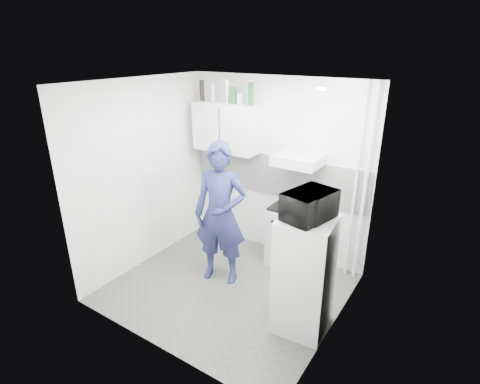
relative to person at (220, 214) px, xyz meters
The scene contains 23 objects.
floor 0.98m from the person, 36.20° to the right, with size 2.80×2.80×0.00m, color #52534D.
ceiling 1.68m from the person, 36.20° to the right, with size 2.80×2.80×0.00m, color white.
wall_back 1.17m from the person, 79.09° to the left, with size 2.80×2.80×0.00m, color white.
wall_left 1.25m from the person, behind, with size 2.60×2.60×0.00m, color white.
wall_right 1.66m from the person, ahead, with size 2.60×2.60×0.00m, color white.
person is the anchor object (origin of this frame).
stove 1.16m from the person, 54.42° to the left, with size 0.54×0.54×0.86m, color silver.
fridge 1.37m from the person, 12.24° to the right, with size 0.55×0.55×1.34m, color white.
stove_top 1.04m from the person, 54.42° to the left, with size 0.52×0.52×0.03m, color black.
saucepan 1.08m from the person, 52.65° to the left, with size 0.18×0.18×0.10m, color silver.
microwave 1.45m from the person, 12.24° to the right, with size 0.36×0.53×0.30m, color black.
bottle_a 1.94m from the person, 136.53° to the left, with size 0.07×0.07×0.30m, color black.
bottle_b 1.83m from the person, 130.04° to the left, with size 0.07×0.07×0.25m, color #B2B7BC.
bottle_d 1.77m from the person, 119.56° to the left, with size 0.07×0.07×0.33m, color silver.
canister_a 1.70m from the person, 114.26° to the left, with size 0.09×0.09×0.23m, color #144C1E.
canister_b 1.65m from the person, 108.25° to the left, with size 0.08×0.08×0.16m, color #B2B7BC.
bottle_e 1.69m from the person, 97.80° to the left, with size 0.08×0.08×0.31m, color #144C1E.
upper_cabinet 1.40m from the person, 120.35° to the left, with size 1.00×0.35×0.70m, color white.
range_hood 1.24m from the person, 51.97° to the left, with size 0.60×0.50×0.14m, color silver.
backsplash 1.13m from the person, 78.94° to the left, with size 2.74×0.03×0.60m, color white.
pipe_a 1.85m from the person, 33.90° to the left, with size 0.05×0.05×2.60m, color silver.
pipe_b 1.76m from the person, 36.13° to the left, with size 0.04×0.04×2.60m, color silver.
ceiling_spot_fixture 2.03m from the person, ahead, with size 0.10×0.10×0.02m, color white.
Camera 1 is at (2.39, -3.35, 2.97)m, focal length 28.00 mm.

